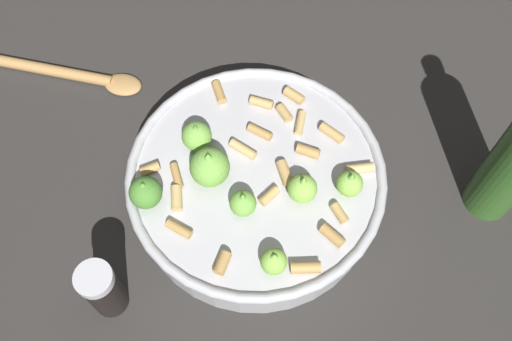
{
  "coord_description": "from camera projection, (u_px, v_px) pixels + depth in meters",
  "views": [
    {
      "loc": [
        -0.1,
        0.29,
        0.66
      ],
      "look_at": [
        0.0,
        0.0,
        0.07
      ],
      "focal_mm": 40.68,
      "sensor_mm": 36.0,
      "label": 1
    }
  ],
  "objects": [
    {
      "name": "ground_plane",
      "position": [
        256.0,
        197.0,
        0.73
      ],
      "size": [
        2.4,
        2.4,
        0.0
      ],
      "primitive_type": "plane",
      "color": "#2D2B28"
    },
    {
      "name": "cooking_pan",
      "position": [
        255.0,
        184.0,
        0.69
      ],
      "size": [
        0.3,
        0.3,
        0.12
      ],
      "color": "#B7B7BC",
      "rests_on": "ground"
    },
    {
      "name": "pepper_shaker",
      "position": [
        103.0,
        289.0,
        0.62
      ],
      "size": [
        0.04,
        0.04,
        0.09
      ],
      "color": "black",
      "rests_on": "ground"
    },
    {
      "name": "wooden_spoon",
      "position": [
        75.0,
        75.0,
        0.81
      ],
      "size": [
        0.22,
        0.05,
        0.02
      ],
      "color": "#B2844C",
      "rests_on": "ground"
    }
  ]
}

